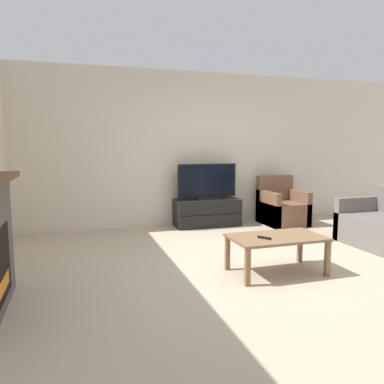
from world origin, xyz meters
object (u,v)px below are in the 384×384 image
(tv_stand, at_px, (207,213))
(tv, at_px, (207,183))
(remote, at_px, (264,238))
(armchair, at_px, (282,208))
(coffee_table, at_px, (277,241))

(tv_stand, distance_m, tv, 0.53)
(tv, bearing_deg, remote, -96.16)
(armchair, height_order, coffee_table, armchair)
(tv, distance_m, remote, 2.63)
(tv_stand, height_order, armchair, armchair)
(tv_stand, bearing_deg, tv, -90.00)
(tv_stand, bearing_deg, armchair, -10.23)
(tv_stand, bearing_deg, coffee_table, -92.13)
(coffee_table, bearing_deg, tv, 87.87)
(tv_stand, distance_m, coffee_table, 2.54)
(tv_stand, xyz_separation_m, armchair, (1.35, -0.24, 0.04))
(tv_stand, distance_m, armchair, 1.37)
(coffee_table, relative_size, remote, 7.05)
(tv, xyz_separation_m, remote, (-0.28, -2.59, -0.34))
(tv, bearing_deg, tv_stand, 90.00)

